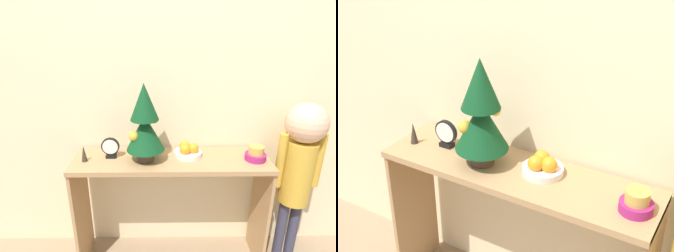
% 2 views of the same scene
% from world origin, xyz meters
% --- Properties ---
extents(back_wall, '(7.00, 0.05, 2.50)m').
position_xyz_m(back_wall, '(0.00, 0.39, 1.25)').
color(back_wall, beige).
rests_on(back_wall, ground_plane).
extents(console_table, '(1.22, 0.34, 0.79)m').
position_xyz_m(console_table, '(0.00, 0.17, 0.61)').
color(console_table, tan).
rests_on(console_table, ground_plane).
extents(mini_tree, '(0.23, 0.23, 0.48)m').
position_xyz_m(mini_tree, '(-0.16, 0.15, 1.03)').
color(mini_tree, '#4C3828').
rests_on(mini_tree, console_table).
extents(fruit_bowl, '(0.18, 0.18, 0.09)m').
position_xyz_m(fruit_bowl, '(0.10, 0.21, 0.83)').
color(fruit_bowl, silver).
rests_on(fruit_bowl, console_table).
extents(singing_bowl, '(0.13, 0.13, 0.09)m').
position_xyz_m(singing_bowl, '(0.52, 0.15, 0.83)').
color(singing_bowl, '#9E2366').
rests_on(singing_bowl, console_table).
extents(desk_clock, '(0.11, 0.04, 0.13)m').
position_xyz_m(desk_clock, '(-0.38, 0.19, 0.86)').
color(desk_clock, black).
rests_on(desk_clock, console_table).
extents(figurine, '(0.04, 0.04, 0.10)m').
position_xyz_m(figurine, '(-0.53, 0.14, 0.85)').
color(figurine, '#382D23').
rests_on(figurine, console_table).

